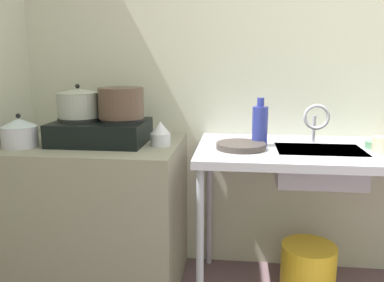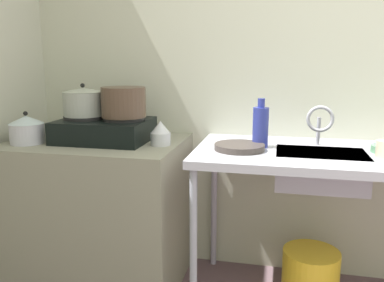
{
  "view_description": "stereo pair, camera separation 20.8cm",
  "coord_description": "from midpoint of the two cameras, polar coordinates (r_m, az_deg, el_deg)",
  "views": [
    {
      "loc": [
        -0.82,
        -0.75,
        1.27
      ],
      "look_at": [
        -1.05,
        1.28,
        0.85
      ],
      "focal_mm": 37.35,
      "sensor_mm": 36.0,
      "label": 1
    },
    {
      "loc": [
        -0.61,
        -0.71,
        1.27
      ],
      "look_at": [
        -1.05,
        1.28,
        0.85
      ],
      "focal_mm": 37.35,
      "sensor_mm": 36.0,
      "label": 2
    }
  ],
  "objects": [
    {
      "name": "faucet",
      "position": [
        2.15,
        20.49,
        2.7
      ],
      "size": [
        0.14,
        0.08,
        0.21
      ],
      "color": "#ABACB8",
      "rests_on": "counter_sink"
    },
    {
      "name": "frying_pan",
      "position": [
        2.0,
        9.77,
        -0.87
      ],
      "size": [
        0.25,
        0.25,
        0.03
      ],
      "primitive_type": "cylinder",
      "color": "#3D3631",
      "rests_on": "counter_sink"
    },
    {
      "name": "pot_on_left_burner",
      "position": [
        2.23,
        -12.69,
        5.49
      ],
      "size": [
        0.22,
        0.22,
        0.18
      ],
      "color": "#9BA296",
      "rests_on": "stove"
    },
    {
      "name": "counter_concrete",
      "position": [
        2.36,
        -10.46,
        -9.87
      ],
      "size": [
        0.94,
        0.68,
        0.83
      ],
      "primitive_type": "cube",
      "color": "gray",
      "rests_on": "ground"
    },
    {
      "name": "bucket_on_floor",
      "position": [
        2.37,
        19.1,
        -17.67
      ],
      "size": [
        0.3,
        0.3,
        0.27
      ],
      "primitive_type": "cylinder",
      "color": "yellow",
      "rests_on": "ground"
    },
    {
      "name": "percolator",
      "position": [
        2.08,
        -1.66,
        1.07
      ],
      "size": [
        0.1,
        0.1,
        0.13
      ],
      "color": "silver",
      "rests_on": "counter_concrete"
    },
    {
      "name": "bottle_by_sink",
      "position": [
        2.07,
        12.62,
        2.04
      ],
      "size": [
        0.08,
        0.08,
        0.25
      ],
      "color": "navy",
      "rests_on": "counter_sink"
    },
    {
      "name": "sink_basin",
      "position": [
        2.08,
        20.59,
        -3.87
      ],
      "size": [
        0.43,
        0.28,
        0.17
      ],
      "primitive_type": "cube",
      "color": "#ABACB8",
      "rests_on": "counter_sink"
    },
    {
      "name": "counter_sink",
      "position": [
        2.11,
        22.96,
        -3.08
      ],
      "size": [
        1.41,
        0.68,
        0.83
      ],
      "color": "#ABACB8",
      "rests_on": "ground"
    },
    {
      "name": "pot_on_right_burner",
      "position": [
        2.15,
        -7.02,
        5.52
      ],
      "size": [
        0.24,
        0.24,
        0.16
      ],
      "color": "brown",
      "rests_on": "stove"
    },
    {
      "name": "pot_beside_stove",
      "position": [
        2.26,
        -20.13,
        1.55
      ],
      "size": [
        0.18,
        0.18,
        0.17
      ],
      "color": "silver",
      "rests_on": "counter_concrete"
    },
    {
      "name": "stove",
      "position": [
        2.21,
        -9.78,
        1.62
      ],
      "size": [
        0.49,
        0.37,
        0.14
      ],
      "color": "black",
      "rests_on": "counter_concrete"
    }
  ]
}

